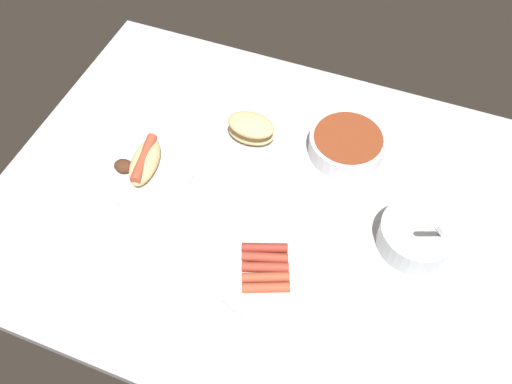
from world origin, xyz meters
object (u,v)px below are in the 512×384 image
Objects in this scene: bowl_chili at (347,144)px; plate_hotdog_assembled at (145,165)px; bread_stack at (251,129)px; plate_sausages at (265,270)px; bowl_coleslaw at (416,235)px.

bowl_chili is 0.81× the size of plate_hotdog_assembled.
bread_stack is 0.54× the size of plate_hotdog_assembled.
plate_sausages is 31.83cm from bowl_coleslaw.
bowl_coleslaw is at bearing 2.79° from plate_hotdog_assembled.
plate_sausages is 35.69cm from bread_stack.
bowl_coleslaw is at bearing -19.16° from bread_stack.
bowl_chili is (6.75, 36.30, 1.86)cm from plate_sausages.
bowl_coleslaw is 0.73× the size of plate_hotdog_assembled.
plate_sausages is 1.78× the size of bread_stack.
plate_hotdog_assembled reaches higher than plate_sausages.
bread_stack is at bearing -169.12° from bowl_chili.
bread_stack is (-15.56, 32.01, 2.65)cm from plate_sausages.
bowl_chili is 27.41cm from bowl_coleslaw.
plate_sausages is 0.96× the size of plate_hotdog_assembled.
plate_hotdog_assembled is at bearing -177.21° from bowl_coleslaw.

